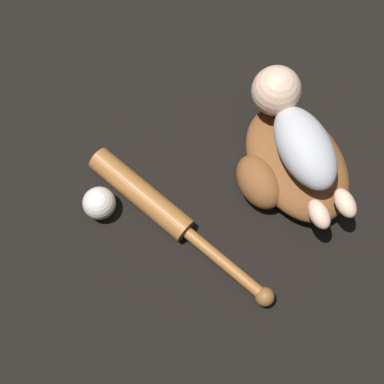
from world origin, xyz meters
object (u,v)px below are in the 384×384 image
object	(u,v)px
baseball_bat	(159,209)
baseball	(99,203)
baseball_glove	(291,166)
baby_figure	(296,130)

from	to	relation	value
baseball_bat	baseball	size ratio (longest dim) A/B	6.58
baseball	baseball_glove	bearing A→B (deg)	-108.51
baseball_bat	baseball_glove	bearing A→B (deg)	-101.62
baby_figure	baseball_bat	xyz separation A→B (m)	(0.02, 0.35, -0.11)
baseball_glove	baseball	world-z (taller)	baseball_glove
baseball_glove	baseball_bat	distance (m)	0.33
baby_figure	baseball	distance (m)	0.49
baseball_glove	baseball	bearing A→B (deg)	71.49
baseball_glove	baby_figure	bearing A→B (deg)	-27.12
baseball_glove	baseball_bat	bearing A→B (deg)	78.38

